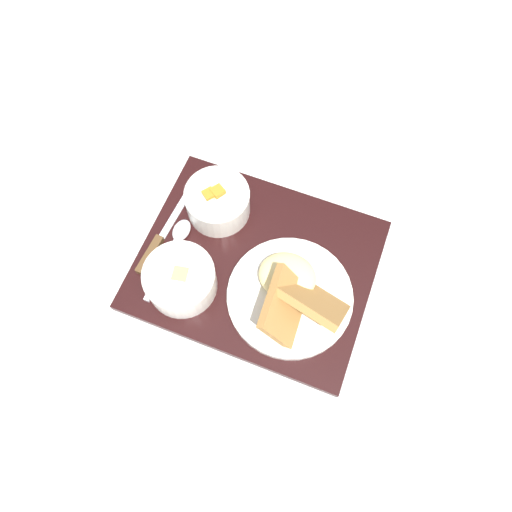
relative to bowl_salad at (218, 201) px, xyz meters
name	(u,v)px	position (x,y,z in m)	size (l,w,h in m)	color
ground_plane	(256,267)	(0.09, -0.08, -0.05)	(4.00, 4.00, 0.00)	silver
serving_tray	(256,265)	(0.09, -0.08, -0.04)	(0.41, 0.35, 0.02)	black
bowl_salad	(218,201)	(0.00, 0.00, 0.00)	(0.11, 0.11, 0.07)	silver
bowl_soup	(180,279)	(-0.01, -0.15, 0.00)	(0.11, 0.11, 0.06)	silver
plate_main	(292,293)	(0.16, -0.12, -0.01)	(0.20, 0.20, 0.09)	silver
knife	(157,244)	(-0.08, -0.10, -0.03)	(0.04, 0.19, 0.01)	silver
spoon	(175,244)	(-0.05, -0.09, -0.03)	(0.03, 0.16, 0.01)	silver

